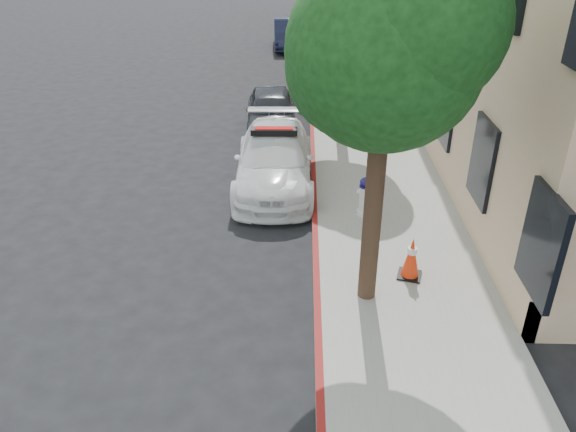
# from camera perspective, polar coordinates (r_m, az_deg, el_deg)

# --- Properties ---
(ground) EXTENTS (120.00, 120.00, 0.00)m
(ground) POSITION_cam_1_polar(r_m,az_deg,el_deg) (11.63, -7.43, -2.42)
(ground) COLOR black
(ground) RESTS_ON ground
(sidewalk) EXTENTS (3.20, 50.00, 0.15)m
(sidewalk) POSITION_cam_1_polar(r_m,az_deg,el_deg) (20.78, 6.70, 11.90)
(sidewalk) COLOR gray
(sidewalk) RESTS_ON ground
(curb_strip) EXTENTS (0.12, 50.00, 0.15)m
(curb_strip) POSITION_cam_1_polar(r_m,az_deg,el_deg) (20.70, 2.36, 12.00)
(curb_strip) COLOR maroon
(curb_strip) RESTS_ON ground
(tree_near) EXTENTS (2.92, 2.82, 5.62)m
(tree_near) POSITION_cam_1_polar(r_m,az_deg,el_deg) (8.09, 10.16, 16.29)
(tree_near) COLOR black
(tree_near) RESTS_ON sidewalk
(police_car) EXTENTS (1.93, 4.59, 1.47)m
(police_car) POSITION_cam_1_polar(r_m,az_deg,el_deg) (13.64, -1.39, 5.76)
(police_car) COLOR white
(police_car) RESTS_ON ground
(parked_car_mid) EXTENTS (1.78, 3.85, 1.28)m
(parked_car_mid) POSITION_cam_1_polar(r_m,az_deg,el_deg) (17.26, -1.68, 10.60)
(parked_car_mid) COLOR #22242A
(parked_car_mid) RESTS_ON ground
(parked_car_far) EXTENTS (1.67, 4.13, 1.33)m
(parked_car_far) POSITION_cam_1_polar(r_m,az_deg,el_deg) (29.07, 0.07, 18.01)
(parked_car_far) COLOR black
(parked_car_far) RESTS_ON ground
(fire_hydrant) EXTENTS (0.37, 0.34, 0.88)m
(fire_hydrant) POSITION_cam_1_polar(r_m,az_deg,el_deg) (12.08, 7.86, 1.92)
(fire_hydrant) COLOR silver
(fire_hydrant) RESTS_ON sidewalk
(traffic_cone) EXTENTS (0.51, 0.51, 0.78)m
(traffic_cone) POSITION_cam_1_polar(r_m,az_deg,el_deg) (10.20, 12.43, -4.16)
(traffic_cone) COLOR black
(traffic_cone) RESTS_ON sidewalk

